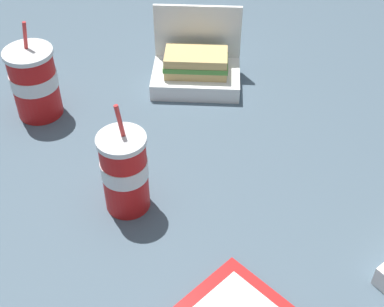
# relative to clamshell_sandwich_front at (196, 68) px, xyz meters

# --- Properties ---
(ground_plane) EXTENTS (3.20, 3.20, 0.00)m
(ground_plane) POSITION_rel_clamshell_sandwich_front_xyz_m (-0.24, 0.28, -0.04)
(ground_plane) COLOR #4C6070
(clamshell_sandwich_front) EXTENTS (0.25, 0.24, 0.18)m
(clamshell_sandwich_front) POSITION_rel_clamshell_sandwich_front_xyz_m (0.00, 0.00, 0.00)
(clamshell_sandwich_front) COLOR white
(clamshell_sandwich_front) RESTS_ON ground_plane
(soda_cup_left) EXTENTS (0.09, 0.09, 0.22)m
(soda_cup_left) POSITION_rel_clamshell_sandwich_front_xyz_m (-0.18, 0.38, 0.04)
(soda_cup_left) COLOR red
(soda_cup_left) RESTS_ON ground_plane
(soda_cup_back) EXTENTS (0.11, 0.11, 0.22)m
(soda_cup_back) POSITION_rel_clamshell_sandwich_front_xyz_m (0.18, 0.33, 0.04)
(soda_cup_back) COLOR red
(soda_cup_back) RESTS_ON ground_plane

